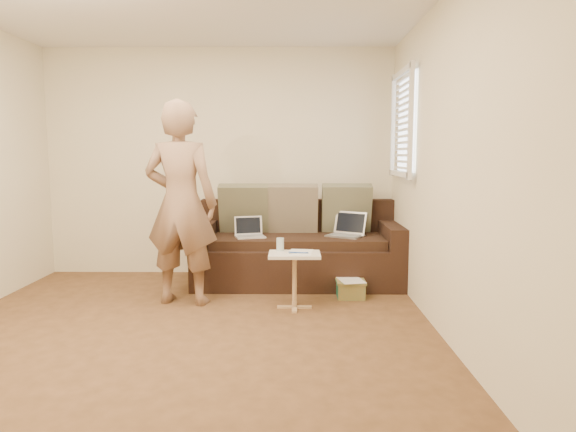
% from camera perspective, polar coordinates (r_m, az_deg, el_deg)
% --- Properties ---
extents(floor, '(4.50, 4.50, 0.00)m').
position_cam_1_polar(floor, '(4.01, -12.08, -13.60)').
color(floor, '#4D341C').
rests_on(floor, ground).
extents(wall_back, '(4.00, 0.00, 4.00)m').
position_cam_1_polar(wall_back, '(5.97, -7.65, 5.96)').
color(wall_back, beige).
rests_on(wall_back, ground).
extents(wall_right, '(0.00, 4.50, 4.50)m').
position_cam_1_polar(wall_right, '(3.83, 18.07, 5.16)').
color(wall_right, beige).
rests_on(wall_right, ground).
extents(window_blinds, '(0.12, 0.88, 1.08)m').
position_cam_1_polar(window_blinds, '(5.28, 12.79, 10.07)').
color(window_blinds, white).
rests_on(window_blinds, wall_right).
extents(sofa, '(2.20, 0.95, 0.85)m').
position_cam_1_polar(sofa, '(5.52, 1.08, -3.19)').
color(sofa, black).
rests_on(sofa, ground).
extents(pillow_left, '(0.55, 0.29, 0.57)m').
position_cam_1_polar(pillow_left, '(5.70, -4.97, 0.81)').
color(pillow_left, '#616449').
rests_on(pillow_left, sofa).
extents(pillow_mid, '(0.55, 0.27, 0.57)m').
position_cam_1_polar(pillow_mid, '(5.66, 0.57, 0.80)').
color(pillow_mid, '#6C634D').
rests_on(pillow_mid, sofa).
extents(pillow_right, '(0.55, 0.28, 0.57)m').
position_cam_1_polar(pillow_right, '(5.74, 6.57, 0.84)').
color(pillow_right, '#616449').
rests_on(pillow_right, sofa).
extents(laptop_silver, '(0.45, 0.42, 0.25)m').
position_cam_1_polar(laptop_silver, '(5.47, 6.42, -2.31)').
color(laptop_silver, '#B7BABC').
rests_on(laptop_silver, sofa).
extents(laptop_white, '(0.35, 0.29, 0.22)m').
position_cam_1_polar(laptop_white, '(5.40, -4.27, -2.41)').
color(laptop_white, white).
rests_on(laptop_white, sofa).
extents(person, '(0.75, 0.56, 1.89)m').
position_cam_1_polar(person, '(4.80, -11.93, 1.41)').
color(person, brown).
rests_on(person, ground).
extents(side_table, '(0.46, 0.32, 0.51)m').
position_cam_1_polar(side_table, '(4.65, 0.73, -7.27)').
color(side_table, silver).
rests_on(side_table, ground).
extents(drinking_glass, '(0.07, 0.07, 0.12)m').
position_cam_1_polar(drinking_glass, '(4.69, -0.88, -3.21)').
color(drinking_glass, silver).
rests_on(drinking_glass, side_table).
extents(scissors, '(0.19, 0.11, 0.02)m').
position_cam_1_polar(scissors, '(4.56, 1.18, -4.15)').
color(scissors, silver).
rests_on(scissors, side_table).
extents(paper_on_table, '(0.25, 0.33, 0.00)m').
position_cam_1_polar(paper_on_table, '(4.62, 1.40, -4.10)').
color(paper_on_table, white).
rests_on(paper_on_table, side_table).
extents(striped_box, '(0.28, 0.28, 0.18)m').
position_cam_1_polar(striped_box, '(5.06, 7.03, -8.07)').
color(striped_box, orange).
rests_on(striped_box, ground).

